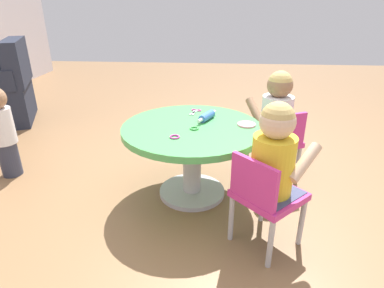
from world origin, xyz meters
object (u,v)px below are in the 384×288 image
child_chair_left (265,196)px  toddler_standing (2,130)px  craft_table (192,143)px  rolling_pin (207,116)px  seated_child_right (277,109)px  craft_scissors (195,111)px  seated_child_left (274,153)px  child_chair_right (277,141)px

child_chair_left → toddler_standing: (0.63, 1.78, 0.05)m
craft_table → rolling_pin: bearing=-36.2°
seated_child_right → craft_scissors: bearing=88.5°
craft_scissors → seated_child_right: bearing=-91.5°
toddler_standing → rolling_pin: (-0.04, -1.46, 0.16)m
child_chair_left → craft_scissors: bearing=28.3°
seated_child_left → seated_child_right: bearing=-9.9°
craft_table → seated_child_left: 0.64m
craft_table → seated_child_left: bearing=-135.5°
toddler_standing → rolling_pin: toddler_standing is taller
toddler_standing → child_chair_left: bearing=-109.4°
toddler_standing → craft_scissors: bearing=-84.7°
rolling_pin → seated_child_right: bearing=-72.5°
rolling_pin → craft_scissors: (0.16, 0.09, -0.02)m
craft_table → craft_scissors: size_ratio=6.23×
child_chair_right → rolling_pin: rolling_pin is taller
child_chair_right → rolling_pin: size_ratio=2.47×
rolling_pin → child_chair_right: bearing=-77.0°
seated_child_left → child_chair_right: 0.73m
seated_child_left → seated_child_right: (0.71, -0.12, 0.00)m
child_chair_left → child_chair_right: bearing=-13.6°
seated_child_left → craft_scissors: bearing=30.9°
child_chair_left → seated_child_right: bearing=-11.7°
craft_table → rolling_pin: (0.12, -0.09, 0.14)m
toddler_standing → rolling_pin: bearing=-91.4°
child_chair_right → toddler_standing: 1.95m
child_chair_left → child_chair_right: 0.72m
child_chair_left → seated_child_left: (0.03, -0.03, 0.23)m
toddler_standing → child_chair_right: bearing=-87.8°
seated_child_right → rolling_pin: seated_child_right is taller
child_chair_right → rolling_pin: 0.54m
craft_table → craft_scissors: (0.28, 0.00, 0.12)m
child_chair_left → craft_scissors: (0.75, 0.41, 0.19)m
seated_child_right → rolling_pin: (-0.15, 0.47, -0.02)m
craft_table → seated_child_right: 0.64m
seated_child_right → craft_scissors: seated_child_right is taller
child_chair_right → toddler_standing: size_ratio=0.80×
craft_table → craft_scissors: 0.31m
child_chair_left → toddler_standing: toddler_standing is taller
child_chair_right → toddler_standing: bearing=92.2°
toddler_standing → craft_scissors: toddler_standing is taller
toddler_standing → seated_child_right: bearing=-86.7°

